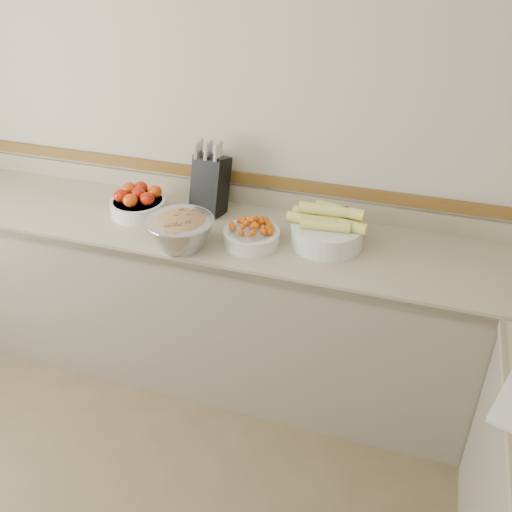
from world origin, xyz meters
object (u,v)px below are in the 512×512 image
(cherry_tomato_bowl, at_px, (251,234))
(knife_block, at_px, (210,183))
(tomato_bowl, at_px, (138,203))
(corn_bowl, at_px, (327,229))
(rhubarb_bowl, at_px, (181,230))

(cherry_tomato_bowl, bearing_deg, knife_block, 140.34)
(knife_block, relative_size, tomato_bowl, 1.35)
(cherry_tomato_bowl, relative_size, corn_bowl, 0.71)
(knife_block, height_order, cherry_tomato_bowl, knife_block)
(corn_bowl, xyz_separation_m, rhubarb_bowl, (-0.64, -0.24, 0.01))
(corn_bowl, bearing_deg, knife_block, 167.39)
(tomato_bowl, xyz_separation_m, rhubarb_bowl, (0.35, -0.24, 0.03))
(tomato_bowl, xyz_separation_m, cherry_tomato_bowl, (0.65, -0.11, -0.01))
(rhubarb_bowl, bearing_deg, tomato_bowl, 145.33)
(knife_block, distance_m, tomato_bowl, 0.39)
(corn_bowl, bearing_deg, rhubarb_bowl, -159.24)
(corn_bowl, bearing_deg, cherry_tomato_bowl, -162.02)
(cherry_tomato_bowl, xyz_separation_m, rhubarb_bowl, (-0.30, -0.13, 0.04))
(tomato_bowl, xyz_separation_m, corn_bowl, (0.99, -0.00, 0.02))
(corn_bowl, distance_m, rhubarb_bowl, 0.68)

